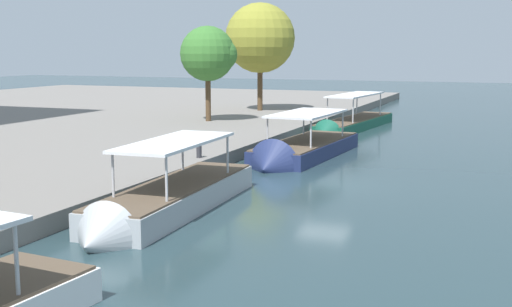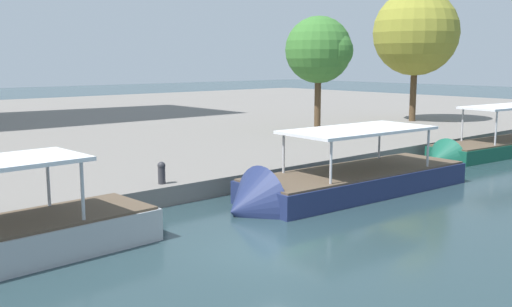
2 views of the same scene
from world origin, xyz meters
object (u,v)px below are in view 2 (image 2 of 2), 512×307
object	(u,v)px
tour_boat_2	(339,188)
mooring_bollard_1	(162,172)
tree_1	(416,34)
tree_3	(322,49)
tour_boat_3	(503,149)

from	to	relation	value
tour_boat_2	mooring_bollard_1	bearing A→B (deg)	-28.16
tree_1	tree_3	xyz separation A→B (m)	(-10.51, 0.15, -1.28)
tour_boat_2	mooring_bollard_1	xyz separation A→B (m)	(-6.09, 3.74, 0.92)
tree_1	tree_3	distance (m)	10.59
tree_1	tree_3	bearing A→B (deg)	179.17
mooring_bollard_1	tree_3	size ratio (longest dim) A/B	0.11
tour_boat_3	mooring_bollard_1	bearing A→B (deg)	-2.32
mooring_bollard_1	tree_3	xyz separation A→B (m)	(17.16, 7.44, 4.99)
tour_boat_2	tree_1	distance (m)	25.28
tree_3	mooring_bollard_1	bearing A→B (deg)	-156.56
tour_boat_2	tree_3	distance (m)	16.81
tour_boat_3	mooring_bollard_1	xyz separation A→B (m)	(-21.71, 3.06, 0.94)
tour_boat_3	tree_3	world-z (taller)	tree_3
tour_boat_2	mooring_bollard_1	size ratio (longest dim) A/B	13.76
mooring_bollard_1	tree_1	world-z (taller)	tree_1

